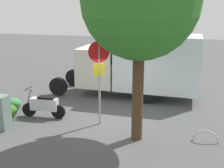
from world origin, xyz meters
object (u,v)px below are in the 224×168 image
motorcycle (44,105)px  stop_sign (99,70)px  street_tree (140,1)px  box_truck_near (138,63)px  bike_rack_hoop (205,142)px

motorcycle → stop_sign: size_ratio=0.58×
motorcycle → street_tree: size_ratio=0.29×
box_truck_near → street_tree: bearing=100.2°
box_truck_near → stop_sign: stop_sign is taller
motorcycle → bike_rack_hoop: motorcycle is taller
bike_rack_hoop → street_tree: bearing=8.9°
stop_sign → street_tree: 2.93m
stop_sign → bike_rack_hoop: (-3.79, 0.45, -2.09)m
box_truck_near → motorcycle: size_ratio=3.95×
street_tree → bike_rack_hoop: bearing=-171.1°
box_truck_near → stop_sign: bearing=78.9°
box_truck_near → bike_rack_hoop: bearing=126.1°
street_tree → bike_rack_hoop: 4.99m
motorcycle → bike_rack_hoop: (-6.12, 0.51, -0.52)m
street_tree → stop_sign: bearing=-27.3°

